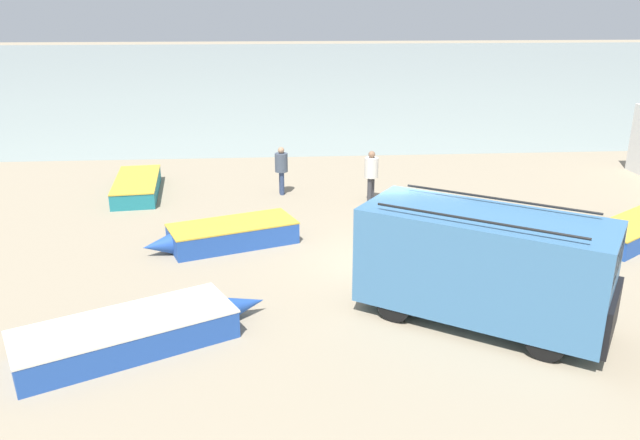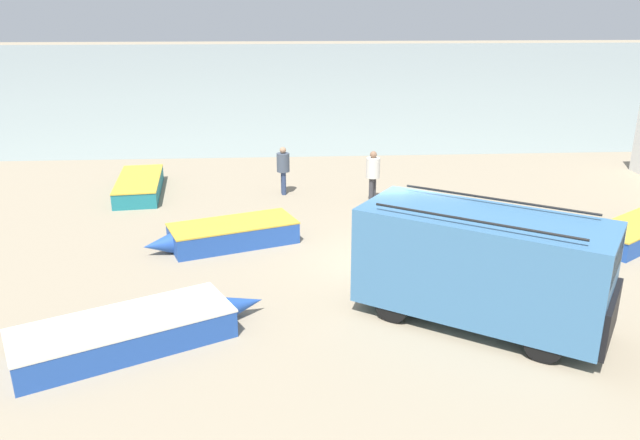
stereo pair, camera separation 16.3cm
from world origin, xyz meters
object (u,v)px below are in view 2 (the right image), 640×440
(fishing_rowboat_2, at_px, (133,331))
(fishing_rowboat_0, at_px, (140,185))
(parked_van, at_px, (483,265))
(fishing_rowboat_3, at_px, (228,234))
(fisherman_1, at_px, (283,166))
(fisherman_2, at_px, (373,172))

(fishing_rowboat_2, bearing_deg, fishing_rowboat_0, 74.12)
(parked_van, bearing_deg, fishing_rowboat_2, -141.68)
(fishing_rowboat_3, bearing_deg, fisherman_1, -128.57)
(fishing_rowboat_0, bearing_deg, parked_van, -144.62)
(fishing_rowboat_0, bearing_deg, fisherman_1, -102.46)
(parked_van, relative_size, fisherman_1, 3.12)
(parked_van, bearing_deg, fisherman_2, 131.05)
(parked_van, distance_m, fishing_rowboat_0, 13.33)
(fishing_rowboat_0, relative_size, fishing_rowboat_3, 1.11)
(fishing_rowboat_3, bearing_deg, fishing_rowboat_2, 54.18)
(fishing_rowboat_0, xyz_separation_m, fishing_rowboat_2, (1.99, -10.39, 0.02))
(fishing_rowboat_2, distance_m, fisherman_2, 10.62)
(fishing_rowboat_0, bearing_deg, fishing_rowboat_3, -153.00)
(parked_van, height_order, fishing_rowboat_0, parked_van)
(fishing_rowboat_0, relative_size, fisherman_2, 2.72)
(fishing_rowboat_2, relative_size, fisherman_1, 2.93)
(fishing_rowboat_0, relative_size, fishing_rowboat_2, 0.96)
(parked_van, bearing_deg, fishing_rowboat_0, 166.13)
(fishing_rowboat_3, height_order, fisherman_1, fisherman_1)
(fishing_rowboat_2, bearing_deg, fisherman_1, 46.49)
(fishing_rowboat_0, distance_m, fishing_rowboat_3, 6.23)
(fishing_rowboat_2, distance_m, fishing_rowboat_3, 5.39)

